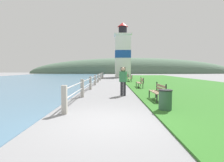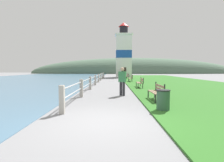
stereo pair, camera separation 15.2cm
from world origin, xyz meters
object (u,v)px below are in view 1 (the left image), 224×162
Objects in this scene: park_bench_near at (159,91)px; person_strolling at (123,80)px; lighthouse at (123,53)px; park_bench_midway at (141,82)px; park_bench_far at (131,78)px; park_bench_by_lighthouse at (127,76)px; trash_bin at (166,100)px.

park_bench_near is 0.92× the size of person_strolling.
lighthouse is at bearing -90.66° from park_bench_near.
person_strolling reaches higher than park_bench_near.
person_strolling reaches higher than park_bench_midway.
lighthouse is (-0.16, 27.34, 4.34)m from park_bench_near.
lighthouse reaches higher than park_bench_near.
lighthouse is at bearing -87.04° from park_bench_far.
park_bench_near is 0.87× the size of park_bench_by_lighthouse.
park_bench_midway is 0.17× the size of lighthouse.
park_bench_by_lighthouse is (0.02, 6.54, -0.00)m from park_bench_far.
park_bench_by_lighthouse is (-0.08, 13.85, -0.00)m from park_bench_midway.
park_bench_far is 14.40m from lighthouse.
lighthouse is 25.82m from person_strolling.
park_bench_near and park_bench_far have the same top height.
trash_bin is (-0.28, -2.11, -0.11)m from park_bench_near.
person_strolling is (-1.69, -11.74, 0.41)m from park_bench_far.
park_bench_by_lighthouse is 8.40m from lighthouse.
park_bench_near is 0.15× the size of lighthouse.
park_bench_near is 13.61m from park_bench_far.
person_strolling reaches higher than park_bench_far.
park_bench_midway is at bearing 93.04° from park_bench_far.
park_bench_far is at bearing 18.14° from person_strolling.
park_bench_by_lighthouse is 0.17× the size of lighthouse.
lighthouse reaches higher than trash_bin.
trash_bin is at bearing 89.75° from park_bench_midway.
park_bench_near is 0.87× the size of park_bench_midway.
park_bench_near is 20.14m from park_bench_by_lighthouse.
park_bench_far is 1.09× the size of person_strolling.
park_bench_by_lighthouse is at bearing 20.98° from person_strolling.
park_bench_midway is 7.32m from park_bench_far.
park_bench_far is at bearing -89.26° from lighthouse.
park_bench_far is 15.72m from trash_bin.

